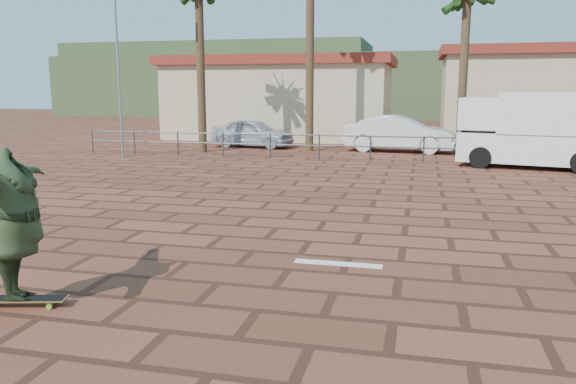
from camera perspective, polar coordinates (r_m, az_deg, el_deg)
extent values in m
plane|color=brown|center=(10.26, 2.20, -5.04)|extent=(120.00, 120.00, 0.00)
cube|color=white|center=(9.01, 5.11, -7.26)|extent=(1.40, 0.22, 0.01)
cylinder|color=#47494F|center=(25.87, -19.24, 4.87)|extent=(0.06, 0.06, 1.00)
cylinder|color=#47494F|center=(24.85, -15.33, 4.88)|extent=(0.06, 0.06, 1.00)
cylinder|color=#47494F|center=(23.96, -11.12, 4.86)|extent=(0.06, 0.06, 1.00)
cylinder|color=#47494F|center=(23.20, -6.60, 4.81)|extent=(0.06, 0.06, 1.00)
cylinder|color=#47494F|center=(22.60, -1.81, 4.72)|extent=(0.06, 0.06, 1.00)
cylinder|color=#47494F|center=(22.16, 3.20, 4.60)|extent=(0.06, 0.06, 1.00)
cylinder|color=#47494F|center=(21.90, 8.37, 4.44)|extent=(0.06, 0.06, 1.00)
cylinder|color=#47494F|center=(21.81, 13.62, 4.23)|extent=(0.06, 0.06, 1.00)
cylinder|color=#47494F|center=(21.91, 18.87, 4.00)|extent=(0.06, 0.06, 1.00)
cylinder|color=#47494F|center=(22.19, 24.02, 3.73)|extent=(0.06, 0.06, 1.00)
cylinder|color=#47494F|center=(21.86, 8.40, 5.61)|extent=(24.00, 0.05, 0.05)
cylinder|color=#47494F|center=(21.89, 8.37, 4.57)|extent=(24.00, 0.05, 0.05)
cylinder|color=gray|center=(23.92, -16.92, 13.00)|extent=(0.10, 0.10, 8.00)
cylinder|color=brown|center=(25.05, -8.85, 12.03)|extent=(0.36, 0.36, 7.00)
cylinder|color=brown|center=(25.22, 2.24, 13.50)|extent=(0.36, 0.36, 8.20)
cylinder|color=brown|center=(25.26, 17.36, 11.11)|extent=(0.36, 0.36, 6.50)
cube|color=beige|center=(32.68, -0.60, 9.11)|extent=(12.00, 7.00, 4.00)
cube|color=maroon|center=(32.71, -0.61, 13.05)|extent=(12.60, 7.60, 0.50)
cube|color=beige|center=(34.25, 23.95, 8.71)|extent=(10.00, 6.00, 4.50)
cube|color=maroon|center=(34.31, 24.27, 12.87)|extent=(10.60, 6.60, 0.50)
cube|color=#384C28|center=(59.73, 11.79, 10.43)|extent=(70.00, 18.00, 6.00)
cube|color=#384C28|center=(69.93, -6.71, 11.36)|extent=(35.00, 14.00, 8.00)
cube|color=olive|center=(8.03, -25.45, -9.77)|extent=(1.16, 0.52, 0.02)
cube|color=black|center=(8.03, -25.46, -9.70)|extent=(1.12, 0.49, 0.00)
cube|color=silver|center=(7.89, -22.80, -10.17)|extent=(0.11, 0.20, 0.03)
cylinder|color=#6BBB27|center=(7.80, -23.10, -10.66)|extent=(0.08, 0.05, 0.07)
cylinder|color=#6BBB27|center=(8.00, -22.48, -10.10)|extent=(0.08, 0.05, 0.07)
imported|color=#2B391F|center=(7.77, -26.01, -2.95)|extent=(1.38, 2.46, 1.93)
cube|color=white|center=(21.65, 23.77, 4.14)|extent=(5.39, 3.11, 1.03)
cube|color=white|center=(21.55, 25.76, 7.22)|extent=(4.13, 2.92, 1.41)
cube|color=white|center=(21.71, 19.27, 7.56)|extent=(1.91, 2.34, 1.12)
cube|color=black|center=(21.81, 17.61, 6.55)|extent=(0.40, 1.57, 0.61)
cylinder|color=black|center=(20.84, 18.95, 3.34)|extent=(0.79, 0.42, 0.75)
cylinder|color=black|center=(22.78, 19.58, 3.86)|extent=(0.79, 0.42, 0.75)
imported|color=silver|center=(26.96, -3.62, 6.01)|extent=(4.20, 2.25, 1.36)
imported|color=white|center=(25.40, 11.28, 5.83)|extent=(4.99, 2.16, 1.60)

